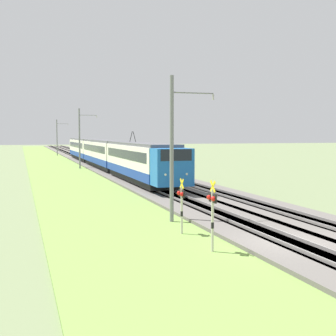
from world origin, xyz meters
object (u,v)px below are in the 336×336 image
crossing_signal_aux (181,202)px  catenary_mast_near (173,148)px  catenary_mast_mid (80,138)px  passenger_train (104,152)px  crossing_signal_near (212,210)px  catenary_mast_far (57,137)px

crossing_signal_aux → catenary_mast_near: 4.03m
catenary_mast_mid → passenger_train: bearing=-120.2°
crossing_signal_near → crossing_signal_aux: 3.60m
catenary_mast_near → catenary_mast_far: bearing=0.0°
crossing_signal_aux → catenary_mast_mid: 44.22m
catenary_mast_near → catenary_mast_far: (82.02, 0.00, 0.01)m
passenger_train → crossing_signal_near: (-45.99, 3.50, -0.59)m
catenary_mast_near → passenger_train: bearing=-4.3°
catenary_mast_mid → crossing_signal_aux: bearing=179.2°
catenary_mast_near → catenary_mast_mid: catenary_mast_mid is taller
passenger_train → crossing_signal_near: passenger_train is taller
crossing_signal_near → catenary_mast_near: size_ratio=0.38×
catenary_mast_far → passenger_train: bearing=-176.0°
catenary_mast_near → catenary_mast_far: catenary_mast_far is taller
crossing_signal_aux → catenary_mast_far: size_ratio=0.35×
passenger_train → catenary_mast_near: bearing=-4.3°
catenary_mast_far → crossing_signal_aux: bearing=179.6°
passenger_train → crossing_signal_aux: bearing=-4.8°
catenary_mast_mid → catenary_mast_far: bearing=-0.0°
passenger_train → catenary_mast_far: (42.74, 2.98, 1.74)m
passenger_train → crossing_signal_near: 46.13m
crossing_signal_aux → catenary_mast_far: (85.14, -0.59, 2.49)m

